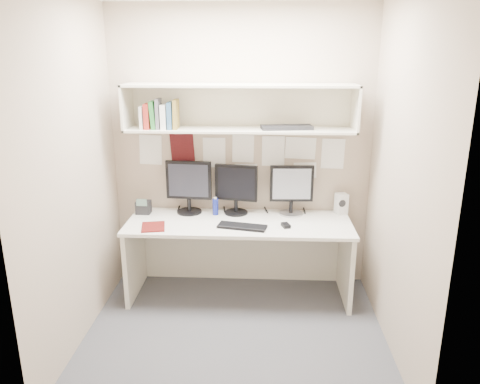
{
  "coord_description": "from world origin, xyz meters",
  "views": [
    {
      "loc": [
        0.21,
        -3.27,
        2.19
      ],
      "look_at": [
        0.02,
        0.35,
        1.09
      ],
      "focal_mm": 35.0,
      "sensor_mm": 36.0,
      "label": 1
    }
  ],
  "objects_px": {
    "monitor_right": "(292,188)",
    "maroon_notebook": "(153,227)",
    "speaker": "(341,204)",
    "monitor_left": "(189,185)",
    "desk": "(239,258)",
    "desk_phone": "(143,207)",
    "keyboard": "(242,227)",
    "monitor_center": "(236,187)"
  },
  "relations": [
    {
      "from": "desk",
      "to": "keyboard",
      "type": "bearing_deg",
      "value": -77.66
    },
    {
      "from": "desk",
      "to": "monitor_right",
      "type": "height_order",
      "value": "monitor_right"
    },
    {
      "from": "monitor_center",
      "to": "desk_phone",
      "type": "height_order",
      "value": "monitor_center"
    },
    {
      "from": "keyboard",
      "to": "monitor_left",
      "type": "bearing_deg",
      "value": 155.73
    },
    {
      "from": "monitor_left",
      "to": "maroon_notebook",
      "type": "height_order",
      "value": "monitor_left"
    },
    {
      "from": "keyboard",
      "to": "speaker",
      "type": "bearing_deg",
      "value": 36.27
    },
    {
      "from": "maroon_notebook",
      "to": "desk_phone",
      "type": "bearing_deg",
      "value": 104.12
    },
    {
      "from": "speaker",
      "to": "desk_phone",
      "type": "bearing_deg",
      "value": 163.12
    },
    {
      "from": "monitor_center",
      "to": "maroon_notebook",
      "type": "bearing_deg",
      "value": -138.05
    },
    {
      "from": "monitor_left",
      "to": "maroon_notebook",
      "type": "relative_size",
      "value": 2.07
    },
    {
      "from": "desk",
      "to": "keyboard",
      "type": "xyz_separation_m",
      "value": [
        0.03,
        -0.16,
        0.37
      ]
    },
    {
      "from": "monitor_center",
      "to": "monitor_right",
      "type": "relative_size",
      "value": 1.0
    },
    {
      "from": "monitor_left",
      "to": "monitor_right",
      "type": "xyz_separation_m",
      "value": [
        0.95,
        0.0,
        -0.01
      ]
    },
    {
      "from": "desk",
      "to": "speaker",
      "type": "height_order",
      "value": "speaker"
    },
    {
      "from": "monitor_left",
      "to": "keyboard",
      "type": "height_order",
      "value": "monitor_left"
    },
    {
      "from": "monitor_left",
      "to": "desk_phone",
      "type": "bearing_deg",
      "value": -168.41
    },
    {
      "from": "monitor_left",
      "to": "monitor_center",
      "type": "height_order",
      "value": "monitor_left"
    },
    {
      "from": "monitor_center",
      "to": "monitor_right",
      "type": "height_order",
      "value": "same"
    },
    {
      "from": "desk",
      "to": "desk_phone",
      "type": "xyz_separation_m",
      "value": [
        -0.9,
        0.17,
        0.43
      ]
    },
    {
      "from": "desk",
      "to": "monitor_left",
      "type": "xyz_separation_m",
      "value": [
        -0.48,
        0.22,
        0.63
      ]
    },
    {
      "from": "keyboard",
      "to": "maroon_notebook",
      "type": "distance_m",
      "value": 0.77
    },
    {
      "from": "monitor_center",
      "to": "speaker",
      "type": "relative_size",
      "value": 2.36
    },
    {
      "from": "monitor_left",
      "to": "speaker",
      "type": "bearing_deg",
      "value": 5.63
    },
    {
      "from": "desk",
      "to": "maroon_notebook",
      "type": "distance_m",
      "value": 0.84
    },
    {
      "from": "monitor_left",
      "to": "monitor_right",
      "type": "bearing_deg",
      "value": 4.49
    },
    {
      "from": "desk",
      "to": "speaker",
      "type": "xyz_separation_m",
      "value": [
        0.94,
        0.25,
        0.46
      ]
    },
    {
      "from": "keyboard",
      "to": "maroon_notebook",
      "type": "height_order",
      "value": "keyboard"
    },
    {
      "from": "desk",
      "to": "speaker",
      "type": "distance_m",
      "value": 1.08
    },
    {
      "from": "monitor_left",
      "to": "monitor_right",
      "type": "height_order",
      "value": "monitor_left"
    },
    {
      "from": "desk",
      "to": "keyboard",
      "type": "height_order",
      "value": "keyboard"
    },
    {
      "from": "monitor_right",
      "to": "keyboard",
      "type": "relative_size",
      "value": 1.11
    },
    {
      "from": "desk",
      "to": "desk_phone",
      "type": "distance_m",
      "value": 1.01
    },
    {
      "from": "keyboard",
      "to": "monitor_center",
      "type": "bearing_deg",
      "value": 113.07
    },
    {
      "from": "keyboard",
      "to": "monitor_right",
      "type": "bearing_deg",
      "value": 52.9
    },
    {
      "from": "monitor_right",
      "to": "speaker",
      "type": "xyz_separation_m",
      "value": [
        0.47,
        0.03,
        -0.15
      ]
    },
    {
      "from": "monitor_left",
      "to": "monitor_center",
      "type": "distance_m",
      "value": 0.44
    },
    {
      "from": "monitor_center",
      "to": "speaker",
      "type": "height_order",
      "value": "monitor_center"
    },
    {
      "from": "monitor_right",
      "to": "maroon_notebook",
      "type": "bearing_deg",
      "value": -163.79
    },
    {
      "from": "desk",
      "to": "desk_phone",
      "type": "bearing_deg",
      "value": 169.58
    },
    {
      "from": "monitor_right",
      "to": "monitor_left",
      "type": "bearing_deg",
      "value": 177.27
    },
    {
      "from": "monitor_right",
      "to": "maroon_notebook",
      "type": "height_order",
      "value": "monitor_right"
    },
    {
      "from": "monitor_right",
      "to": "speaker",
      "type": "bearing_deg",
      "value": 0.74
    }
  ]
}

